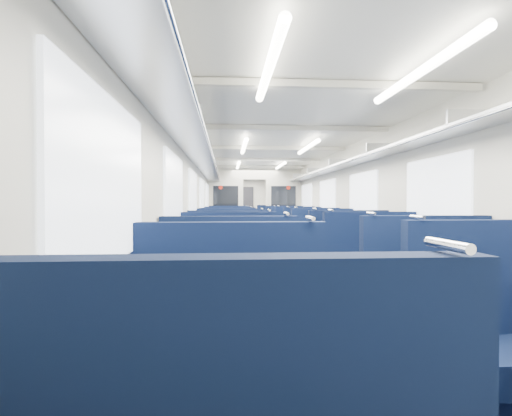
{
  "coord_description": "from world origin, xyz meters",
  "views": [
    {
      "loc": [
        -0.85,
        -9.34,
        1.32
      ],
      "look_at": [
        -0.0,
        2.2,
        1.14
      ],
      "focal_mm": 28.13,
      "sensor_mm": 36.0,
      "label": 1
    }
  ],
  "objects": [
    {
      "name": "seat_22",
      "position": [
        -0.83,
        5.25,
        0.38
      ],
      "size": [
        1.11,
        0.61,
        1.23
      ],
      "color": "#0B1635",
      "rests_on": "floor"
    },
    {
      "name": "seat_11",
      "position": [
        0.83,
        -2.57,
        0.38
      ],
      "size": [
        1.11,
        0.61,
        1.23
      ],
      "color": "#0B1635",
      "rests_on": "floor"
    },
    {
      "name": "seat_16",
      "position": [
        -0.83,
        0.94,
        0.38
      ],
      "size": [
        1.11,
        0.61,
        1.23
      ],
      "color": "#0B1635",
      "rests_on": "floor"
    },
    {
      "name": "seat_4",
      "position": [
        -0.83,
        -5.92,
        0.38
      ],
      "size": [
        1.11,
        0.61,
        1.23
      ],
      "color": "#0B1635",
      "rests_on": "floor"
    },
    {
      "name": "dado_right",
      "position": [
        1.39,
        0.0,
        0.35
      ],
      "size": [
        0.03,
        17.9,
        0.7
      ],
      "primitive_type": "cube",
      "color": "black",
      "rests_on": "floor"
    },
    {
      "name": "seat_12",
      "position": [
        -0.83,
        -1.28,
        0.38
      ],
      "size": [
        1.11,
        0.61,
        1.23
      ],
      "color": "#0B1635",
      "rests_on": "floor"
    },
    {
      "name": "wall_right",
      "position": [
        1.4,
        0.0,
        1.18
      ],
      "size": [
        0.02,
        18.0,
        2.35
      ],
      "primitive_type": "cube",
      "color": "beige",
      "rests_on": "floor"
    },
    {
      "name": "seat_18",
      "position": [
        -0.83,
        2.2,
        0.38
      ],
      "size": [
        1.11,
        0.61,
        1.23
      ],
      "color": "#0B1635",
      "rests_on": "floor"
    },
    {
      "name": "seat_7",
      "position": [
        0.83,
        -4.91,
        0.38
      ],
      "size": [
        1.11,
        0.61,
        1.23
      ],
      "color": "#0B1635",
      "rests_on": "floor"
    },
    {
      "name": "floor",
      "position": [
        0.0,
        0.0,
        0.0
      ],
      "size": [
        2.8,
        18.0,
        0.01
      ],
      "primitive_type": "cube",
      "color": "black",
      "rests_on": "ground"
    },
    {
      "name": "seat_2",
      "position": [
        -0.83,
        -7.18,
        0.38
      ],
      "size": [
        1.11,
        0.61,
        1.23
      ],
      "color": "#0B1635",
      "rests_on": "floor"
    },
    {
      "name": "seat_23",
      "position": [
        0.83,
        5.22,
        0.38
      ],
      "size": [
        1.11,
        0.61,
        1.23
      ],
      "color": "#0B1635",
      "rests_on": "floor"
    },
    {
      "name": "windows",
      "position": [
        0.0,
        -0.46,
        1.42
      ],
      "size": [
        2.78,
        15.6,
        0.75
      ],
      "color": "white",
      "rests_on": "wall_left"
    },
    {
      "name": "seat_21",
      "position": [
        0.83,
        4.11,
        0.38
      ],
      "size": [
        1.11,
        0.61,
        1.23
      ],
      "color": "#0B1635",
      "rests_on": "floor"
    },
    {
      "name": "seat_20",
      "position": [
        -0.83,
        4.01,
        0.38
      ],
      "size": [
        1.11,
        0.61,
        1.23
      ],
      "color": "#0B1635",
      "rests_on": "floor"
    },
    {
      "name": "bulkhead",
      "position": [
        -0.0,
        2.78,
        1.23
      ],
      "size": [
        2.8,
        0.1,
        2.35
      ],
      "color": "beige",
      "rests_on": "floor"
    },
    {
      "name": "dado_left",
      "position": [
        -1.39,
        0.0,
        0.35
      ],
      "size": [
        0.03,
        17.9,
        0.7
      ],
      "primitive_type": "cube",
      "color": "black",
      "rests_on": "floor"
    },
    {
      "name": "seat_10",
      "position": [
        -0.83,
        -2.46,
        0.38
      ],
      "size": [
        1.11,
        0.61,
        1.23
      ],
      "color": "#0B1635",
      "rests_on": "floor"
    },
    {
      "name": "wall_left",
      "position": [
        -1.4,
        0.0,
        1.18
      ],
      "size": [
        0.02,
        18.0,
        2.35
      ],
      "primitive_type": "cube",
      "color": "beige",
      "rests_on": "floor"
    },
    {
      "name": "seat_9",
      "position": [
        0.83,
        -3.76,
        0.38
      ],
      "size": [
        1.11,
        0.61,
        1.23
      ],
      "color": "#0B1635",
      "rests_on": "floor"
    },
    {
      "name": "end_door",
      "position": [
        0.0,
        8.94,
        1.0
      ],
      "size": [
        0.75,
        0.06,
        2.0
      ],
      "primitive_type": "cube",
      "color": "black",
      "rests_on": "floor"
    },
    {
      "name": "seat_13",
      "position": [
        0.83,
        -1.36,
        0.38
      ],
      "size": [
        1.11,
        0.61,
        1.23
      ],
      "color": "#0B1635",
      "rests_on": "floor"
    },
    {
      "name": "wall_far",
      "position": [
        0.0,
        9.0,
        1.18
      ],
      "size": [
        2.8,
        0.02,
        2.35
      ],
      "primitive_type": "cube",
      "color": "beige",
      "rests_on": "floor"
    },
    {
      "name": "seat_15",
      "position": [
        0.83,
        -0.22,
        0.38
      ],
      "size": [
        1.11,
        0.61,
        1.23
      ],
      "color": "#0B1635",
      "rests_on": "floor"
    },
    {
      "name": "seat_17",
      "position": [
        0.83,
        0.89,
        0.38
      ],
      "size": [
        1.11,
        0.61,
        1.23
      ],
      "color": "#0B1635",
      "rests_on": "floor"
    },
    {
      "name": "ceiling_fittings",
      "position": [
        0.0,
        -0.26,
        2.29
      ],
      "size": [
        2.7,
        16.06,
        0.11
      ],
      "color": "beige",
      "rests_on": "ceiling"
    },
    {
      "name": "seat_19",
      "position": [
        0.83,
        2.02,
        0.38
      ],
      "size": [
        1.11,
        0.61,
        1.23
      ],
      "color": "#0B1635",
      "rests_on": "floor"
    },
    {
      "name": "seat_5",
      "position": [
        0.83,
        -5.91,
        0.38
      ],
      "size": [
        1.11,
        0.61,
        1.23
      ],
      "color": "#0B1635",
      "rests_on": "floor"
    },
    {
      "name": "seat_14",
      "position": [
        -0.83,
        -0.28,
        0.38
      ],
      "size": [
        1.11,
        0.61,
        1.23
      ],
      "color": "#0B1635",
      "rests_on": "floor"
    },
    {
      "name": "seat_6",
      "position": [
        -0.83,
        -4.87,
        0.38
      ],
      "size": [
        1.11,
        0.61,
        1.23
      ],
      "color": "#0B1635",
      "rests_on": "floor"
    },
    {
      "name": "seat_8",
      "position": [
        -0.83,
        -3.64,
        0.38
      ],
      "size": [
        1.11,
        0.61,
        1.23
      ],
      "color": "#0B1635",
      "rests_on": "floor"
    },
    {
      "name": "ceiling",
      "position": [
        0.0,
        0.0,
        2.35
      ],
      "size": [
        2.8,
        18.0,
        0.01
      ],
      "primitive_type": "cube",
      "color": "silver",
      "rests_on": "wall_left"
    },
    {
      "name": "seat_3",
      "position": [
        0.83,
        -7.03,
        0.38
      ],
      "size": [
        1.11,
        0.61,
        1.23
      ],
      "color": "#0B1635",
      "rests_on": "floor"
    },
    {
      "name": "luggage_rack_left",
      "position": [
        -1.21,
        0.0,
        1.97
      ],
      "size": [
        0.36,
        17.4,
        0.18
      ],
      "color": "#B2B5BA",
      "rests_on": "wall_left"
    },
    {
      "name": "luggage_rack_right",
      "position": [
        1.21,
        0.0,
        1.97
      ],
      "size": [
        0.36,
        17.4,
        0.18
      ],
      "color": "#B2B5BA",
      "rests_on": "wall_right"
    }
  ]
}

